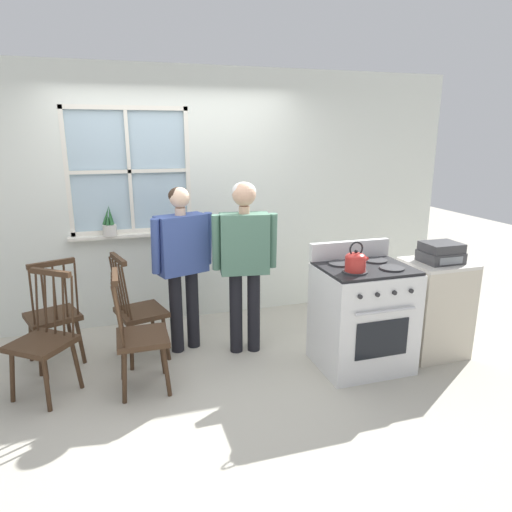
{
  "coord_description": "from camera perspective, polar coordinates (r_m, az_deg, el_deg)",
  "views": [
    {
      "loc": [
        -0.64,
        -3.5,
        2.02
      ],
      "look_at": [
        0.49,
        0.14,
        1.0
      ],
      "focal_mm": 32.0,
      "sensor_mm": 36.0,
      "label": 1
    }
  ],
  "objects": [
    {
      "name": "stereo",
      "position": [
        4.42,
        22.12,
        0.38
      ],
      "size": [
        0.34,
        0.29,
        0.18
      ],
      "color": "#38383A",
      "rests_on": "side_counter"
    },
    {
      "name": "potted_plant",
      "position": [
        4.9,
        -17.84,
        3.59
      ],
      "size": [
        0.14,
        0.14,
        0.32
      ],
      "color": "beige",
      "rests_on": "wall_back"
    },
    {
      "name": "side_counter",
      "position": [
        4.59,
        21.29,
        -6.05
      ],
      "size": [
        0.55,
        0.5,
        0.9
      ],
      "color": "beige",
      "rests_on": "ground_plane"
    },
    {
      "name": "stove",
      "position": [
        4.16,
        13.14,
        -7.27
      ],
      "size": [
        0.78,
        0.68,
        1.08
      ],
      "color": "silver",
      "rests_on": "ground_plane"
    },
    {
      "name": "chair_near_wall",
      "position": [
        4.46,
        -24.0,
        -6.95
      ],
      "size": [
        0.54,
        0.52,
        1.0
      ],
      "rotation": [
        0.0,
        0.0,
        -2.77
      ],
      "color": "#3D2819",
      "rests_on": "ground_plane"
    },
    {
      "name": "chair_by_window",
      "position": [
        3.81,
        -14.35,
        -9.82
      ],
      "size": [
        0.41,
        0.42,
        1.0
      ],
      "rotation": [
        0.0,
        0.0,
        1.57
      ],
      "color": "#3D2819",
      "rests_on": "ground_plane"
    },
    {
      "name": "kettle",
      "position": [
        3.79,
        12.35,
        -0.6
      ],
      "size": [
        0.21,
        0.17,
        0.25
      ],
      "color": "red",
      "rests_on": "stove"
    },
    {
      "name": "person_elderly_left",
      "position": [
        4.26,
        -9.22,
        0.15
      ],
      "size": [
        0.61,
        0.34,
        1.56
      ],
      "rotation": [
        0.0,
        0.0,
        0.33
      ],
      "color": "black",
      "rests_on": "ground_plane"
    },
    {
      "name": "chair_near_stove",
      "position": [
        4.32,
        -14.45,
        -6.81
      ],
      "size": [
        0.5,
        0.51,
        1.0
      ],
      "rotation": [
        0.0,
        0.0,
        1.84
      ],
      "color": "#3D2819",
      "rests_on": "ground_plane"
    },
    {
      "name": "person_teen_center",
      "position": [
        4.15,
        -1.45,
        0.65
      ],
      "size": [
        0.6,
        0.27,
        1.61
      ],
      "rotation": [
        0.0,
        0.0,
        -0.15
      ],
      "color": "black",
      "rests_on": "ground_plane"
    },
    {
      "name": "wall_back",
      "position": [
        4.99,
        -9.36,
        6.84
      ],
      "size": [
        6.4,
        0.16,
        2.7
      ],
      "color": "silver",
      "rests_on": "ground_plane"
    },
    {
      "name": "ground_plane",
      "position": [
        4.09,
        -6.15,
        -14.67
      ],
      "size": [
        16.0,
        16.0,
        0.0
      ],
      "primitive_type": "plane",
      "color": "#B2AD9E"
    },
    {
      "name": "chair_center_cluster",
      "position": [
        3.99,
        -24.97,
        -9.69
      ],
      "size": [
        0.58,
        0.57,
        1.0
      ],
      "rotation": [
        0.0,
        0.0,
        -0.65
      ],
      "color": "#3D2819",
      "rests_on": "ground_plane"
    }
  ]
}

